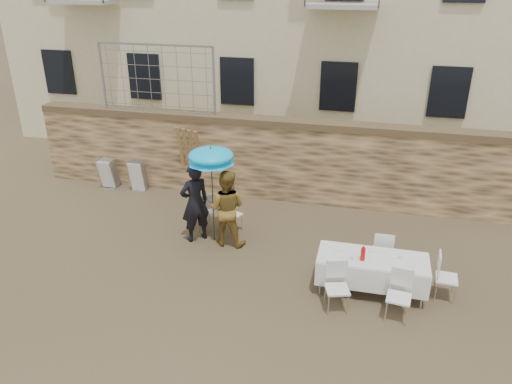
% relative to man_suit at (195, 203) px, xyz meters
% --- Properties ---
extents(ground, '(80.00, 80.00, 0.00)m').
position_rel_man_suit_xyz_m(ground, '(1.05, -2.25, -0.95)').
color(ground, brown).
rests_on(ground, ground).
extents(stone_wall, '(13.00, 0.50, 2.20)m').
position_rel_man_suit_xyz_m(stone_wall, '(1.05, 2.75, 0.15)').
color(stone_wall, olive).
rests_on(stone_wall, ground).
extents(chain_link_fence, '(3.20, 0.06, 1.80)m').
position_rel_man_suit_xyz_m(chain_link_fence, '(-1.95, 2.75, 2.15)').
color(chain_link_fence, gray).
rests_on(chain_link_fence, stone_wall).
extents(man_suit, '(0.81, 0.81, 1.90)m').
position_rel_man_suit_xyz_m(man_suit, '(0.00, 0.00, 0.00)').
color(man_suit, black).
rests_on(man_suit, ground).
extents(woman_dress, '(0.88, 0.69, 1.81)m').
position_rel_man_suit_xyz_m(woman_dress, '(0.75, 0.00, -0.05)').
color(woman_dress, '#B98D38').
rests_on(woman_dress, ground).
extents(umbrella, '(1.05, 1.05, 2.14)m').
position_rel_man_suit_xyz_m(umbrella, '(0.40, 0.10, 1.08)').
color(umbrella, '#3F3F44').
rests_on(umbrella, ground).
extents(couple_chair_left, '(0.67, 0.67, 0.96)m').
position_rel_man_suit_xyz_m(couple_chair_left, '(0.00, 0.55, -0.47)').
color(couple_chair_left, white).
rests_on(couple_chair_left, ground).
extents(couple_chair_right, '(0.63, 0.63, 0.96)m').
position_rel_man_suit_xyz_m(couple_chair_right, '(0.70, 0.55, -0.47)').
color(couple_chair_right, white).
rests_on(couple_chair_right, ground).
extents(banquet_table, '(2.10, 0.85, 0.78)m').
position_rel_man_suit_xyz_m(banquet_table, '(4.03, -1.13, -0.22)').
color(banquet_table, white).
rests_on(banquet_table, ground).
extents(soda_bottle, '(0.09, 0.09, 0.26)m').
position_rel_man_suit_xyz_m(soda_bottle, '(3.83, -1.28, -0.05)').
color(soda_bottle, red).
rests_on(soda_bottle, banquet_table).
extents(table_chair_front_left, '(0.60, 0.60, 0.96)m').
position_rel_man_suit_xyz_m(table_chair_front_left, '(3.43, -1.88, -0.47)').
color(table_chair_front_left, white).
rests_on(table_chair_front_left, ground).
extents(table_chair_front_right, '(0.54, 0.54, 0.96)m').
position_rel_man_suit_xyz_m(table_chair_front_right, '(4.53, -1.88, -0.47)').
color(table_chair_front_right, white).
rests_on(table_chair_front_right, ground).
extents(table_chair_back, '(0.48, 0.48, 0.96)m').
position_rel_man_suit_xyz_m(table_chair_back, '(4.23, -0.33, -0.47)').
color(table_chair_back, white).
rests_on(table_chair_back, ground).
extents(table_chair_side, '(0.51, 0.51, 0.96)m').
position_rel_man_suit_xyz_m(table_chair_side, '(5.43, -1.03, -0.47)').
color(table_chair_side, white).
rests_on(table_chair_side, ground).
extents(chair_stack_left, '(0.46, 0.47, 0.92)m').
position_rel_man_suit_xyz_m(chair_stack_left, '(-3.44, 2.38, -0.49)').
color(chair_stack_left, white).
rests_on(chair_stack_left, ground).
extents(chair_stack_right, '(0.46, 0.40, 0.92)m').
position_rel_man_suit_xyz_m(chair_stack_right, '(-2.54, 2.38, -0.49)').
color(chair_stack_right, white).
rests_on(chair_stack_right, ground).
extents(wood_planks, '(0.70, 0.20, 2.00)m').
position_rel_man_suit_xyz_m(wood_planks, '(-0.94, 2.45, 0.05)').
color(wood_planks, '#A37749').
rests_on(wood_planks, ground).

